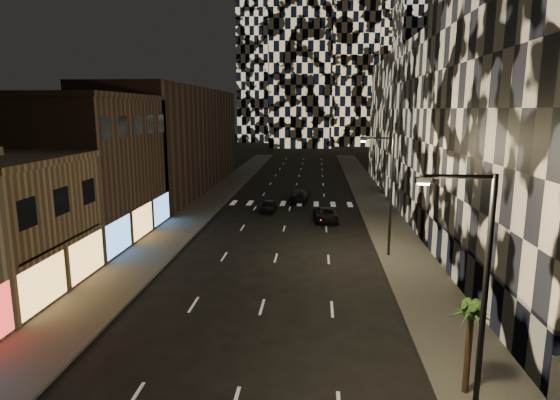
% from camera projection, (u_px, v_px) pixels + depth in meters
% --- Properties ---
extents(sidewalk_left, '(4.00, 120.00, 0.15)m').
position_uv_depth(sidewalk_left, '(209.00, 202.00, 56.91)').
color(sidewalk_left, '#47443F').
rests_on(sidewalk_left, ground).
extents(sidewalk_right, '(4.00, 120.00, 0.15)m').
position_uv_depth(sidewalk_right, '(375.00, 204.00, 55.36)').
color(sidewalk_right, '#47443F').
rests_on(sidewalk_right, ground).
extents(curb_left, '(0.20, 120.00, 0.15)m').
position_uv_depth(curb_left, '(226.00, 202.00, 56.75)').
color(curb_left, '#4C4C47').
rests_on(curb_left, ground).
extents(curb_right, '(0.20, 120.00, 0.15)m').
position_uv_depth(curb_right, '(357.00, 204.00, 55.52)').
color(curb_right, '#4C4C47').
rests_on(curb_right, ground).
extents(retail_brown, '(10.00, 15.00, 12.00)m').
position_uv_depth(retail_brown, '(84.00, 170.00, 40.18)').
color(retail_brown, '#483329').
rests_on(retail_brown, ground).
extents(retail_filler_left, '(10.00, 40.00, 14.00)m').
position_uv_depth(retail_filler_left, '(175.00, 139.00, 65.92)').
color(retail_filler_left, '#483329').
rests_on(retail_filler_left, ground).
extents(midrise_base, '(0.60, 25.00, 3.00)m').
position_uv_depth(midrise_base, '(460.00, 262.00, 29.95)').
color(midrise_base, '#383838').
rests_on(midrise_base, ground).
extents(midrise_filler_right, '(16.00, 40.00, 18.00)m').
position_uv_depth(midrise_filler_right, '(451.00, 126.00, 59.73)').
color(midrise_filler_right, '#232326').
rests_on(midrise_filler_right, ground).
extents(streetlight_near, '(2.55, 0.25, 9.00)m').
position_uv_depth(streetlight_near, '(478.00, 288.00, 15.34)').
color(streetlight_near, black).
rests_on(streetlight_near, sidewalk_right).
extents(streetlight_far, '(2.55, 0.25, 9.00)m').
position_uv_depth(streetlight_far, '(388.00, 188.00, 34.91)').
color(streetlight_far, black).
rests_on(streetlight_far, sidewalk_right).
extents(car_dark_midlane, '(1.85, 3.85, 1.27)m').
position_uv_depth(car_dark_midlane, '(269.00, 206.00, 51.65)').
color(car_dark_midlane, black).
rests_on(car_dark_midlane, ground).
extents(car_dark_oncoming, '(2.55, 5.36, 1.51)m').
position_uv_depth(car_dark_oncoming, '(299.00, 196.00, 57.19)').
color(car_dark_oncoming, black).
rests_on(car_dark_oncoming, ground).
extents(car_dark_rightlane, '(2.62, 5.02, 1.35)m').
position_uv_depth(car_dark_rightlane, '(326.00, 215.00, 46.99)').
color(car_dark_rightlane, black).
rests_on(car_dark_rightlane, ground).
extents(palm_tree, '(1.92, 1.95, 3.82)m').
position_uv_depth(palm_tree, '(471.00, 317.00, 17.90)').
color(palm_tree, '#47331E').
rests_on(palm_tree, sidewalk_right).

